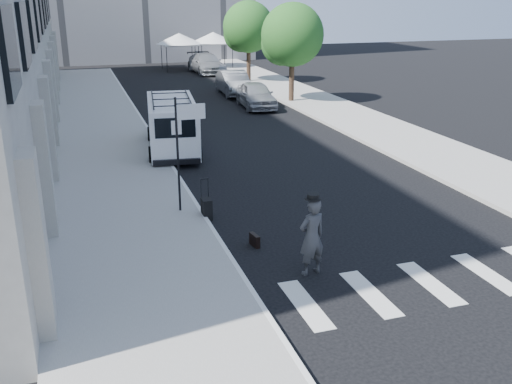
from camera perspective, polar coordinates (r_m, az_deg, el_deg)
ground at (r=15.66m, az=4.10°, el=-5.29°), size 120.00×120.00×0.00m
sidewalk_left at (r=29.89m, az=-15.31°, el=6.18°), size 4.50×48.00×0.15m
sidewalk_right at (r=36.74m, az=5.59°, el=9.11°), size 4.00×56.00×0.15m
sign_pole at (r=17.10m, az=-7.16°, el=6.13°), size 1.03×0.07×3.50m
tree_near at (r=35.83m, az=3.41°, el=15.20°), size 3.80×3.83×6.03m
tree_far at (r=44.33m, az=-0.95°, el=16.00°), size 3.80×3.83×6.03m
tent_left at (r=52.17m, az=-7.70°, el=14.94°), size 4.00×4.00×3.20m
tent_right at (r=53.33m, az=-4.30°, el=15.14°), size 4.00×4.00×3.20m
businessman at (r=13.75m, az=5.59°, el=-4.50°), size 0.80×0.62×1.95m
briefcase at (r=15.48m, az=-0.14°, el=-4.84°), size 0.19×0.45×0.34m
suitcase at (r=17.31m, az=-4.96°, el=-1.68°), size 0.28×0.44×1.23m
cargo_van at (r=24.90m, az=-8.41°, el=6.69°), size 2.62×6.08×2.23m
parked_car_a at (r=34.42m, az=-0.01°, el=9.68°), size 2.12×4.60×1.53m
parked_car_b at (r=38.94m, az=-2.21°, el=10.82°), size 1.93×4.87×1.58m
parked_car_c at (r=50.18m, az=-4.98°, el=12.69°), size 2.57×5.74×1.63m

